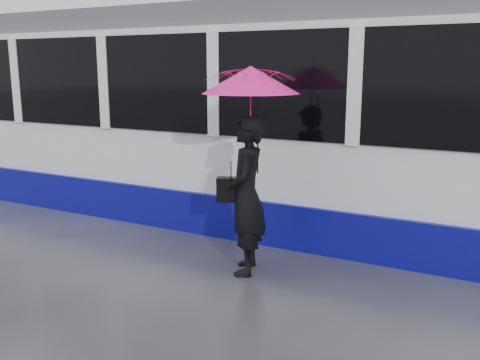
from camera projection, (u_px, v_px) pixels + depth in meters
The scene contains 6 objects.
ground at pixel (163, 263), 6.77m from camera, with size 90.00×90.00×0.00m, color #2A2A2F.
rails at pixel (252, 215), 8.92m from camera, with size 34.00×1.51×0.02m.
tram at pixel (91, 110), 10.20m from camera, with size 26.00×2.56×3.35m.
woman at pixel (246, 196), 6.31m from camera, with size 0.69×0.45×1.90m, color black.
umbrella at pixel (251, 99), 6.05m from camera, with size 1.46×1.46×1.28m.
handbag at pixel (231, 189), 6.42m from camera, with size 0.37×0.27×0.47m.
Camera 1 is at (3.91, -5.17, 2.44)m, focal length 40.00 mm.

